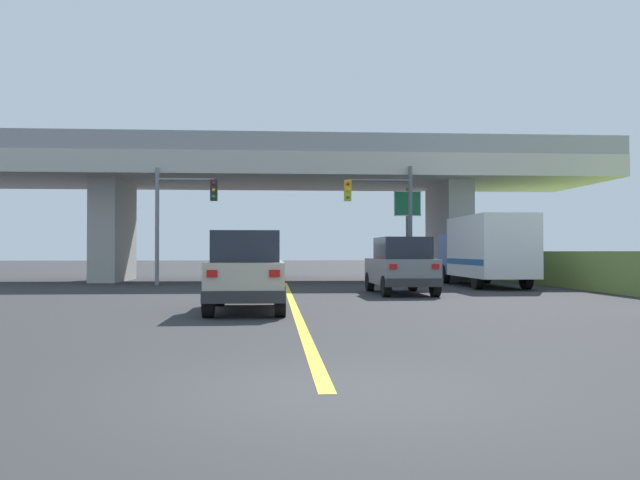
% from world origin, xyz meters
% --- Properties ---
extents(ground, '(160.00, 160.00, 0.00)m').
position_xyz_m(ground, '(0.00, 28.65, 0.00)').
color(ground, '#2B2B2D').
extents(overpass_bridge, '(32.87, 8.74, 7.07)m').
position_xyz_m(overpass_bridge, '(0.00, 28.65, 5.11)').
color(overpass_bridge, '#B7B5AD').
rests_on(overpass_bridge, ground).
extents(lane_divider_stripe, '(0.20, 25.78, 0.01)m').
position_xyz_m(lane_divider_stripe, '(0.00, 12.89, 0.00)').
color(lane_divider_stripe, yellow).
rests_on(lane_divider_stripe, ground).
extents(suv_lead, '(1.91, 4.60, 2.02)m').
position_xyz_m(suv_lead, '(-1.24, 10.26, 1.01)').
color(suv_lead, '#B7B29E').
rests_on(suv_lead, ground).
extents(suv_crossing, '(2.02, 4.55, 2.02)m').
position_xyz_m(suv_crossing, '(3.98, 16.93, 1.01)').
color(suv_crossing, slate).
rests_on(suv_crossing, ground).
extents(box_truck, '(2.33, 7.56, 3.01)m').
position_xyz_m(box_truck, '(8.58, 21.76, 1.60)').
color(box_truck, navy).
rests_on(box_truck, ground).
extents(sedan_oncoming, '(2.05, 4.83, 2.02)m').
position_xyz_m(sedan_oncoming, '(-1.26, 34.52, 1.02)').
color(sedan_oncoming, maroon).
rests_on(sedan_oncoming, ground).
extents(traffic_signal_nearside, '(3.17, 0.36, 5.47)m').
position_xyz_m(traffic_signal_nearside, '(4.72, 24.08, 3.48)').
color(traffic_signal_nearside, '#56595E').
rests_on(traffic_signal_nearside, ground).
extents(traffic_signal_farside, '(2.78, 0.36, 5.30)m').
position_xyz_m(traffic_signal_farside, '(-4.85, 24.00, 3.41)').
color(traffic_signal_farside, slate).
rests_on(traffic_signal_farside, ground).
extents(highway_sign, '(1.33, 0.17, 4.62)m').
position_xyz_m(highway_sign, '(5.98, 25.81, 3.34)').
color(highway_sign, '#56595E').
rests_on(highway_sign, ground).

